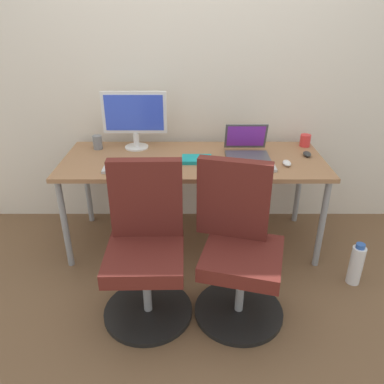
% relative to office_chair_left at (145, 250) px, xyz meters
% --- Properties ---
extents(ground_plane, '(5.28, 5.28, 0.00)m').
position_rel_office_chair_left_xyz_m(ground_plane, '(0.28, 0.73, -0.42)').
color(ground_plane, brown).
extents(back_wall, '(4.40, 0.04, 2.60)m').
position_rel_office_chair_left_xyz_m(back_wall, '(0.28, 1.18, 0.88)').
color(back_wall, silver).
rests_on(back_wall, ground).
extents(desk, '(1.88, 0.73, 0.71)m').
position_rel_office_chair_left_xyz_m(desk, '(0.28, 0.73, 0.23)').
color(desk, '#996B47').
rests_on(desk, ground).
extents(office_chair_left, '(0.54, 0.54, 0.94)m').
position_rel_office_chair_left_xyz_m(office_chair_left, '(0.00, 0.00, 0.00)').
color(office_chair_left, black).
rests_on(office_chair_left, ground).
extents(office_chair_right, '(0.54, 0.54, 0.94)m').
position_rel_office_chair_left_xyz_m(office_chair_right, '(0.54, -0.00, 0.00)').
color(office_chair_right, black).
rests_on(office_chair_right, ground).
extents(water_bottle_on_floor, '(0.09, 0.09, 0.31)m').
position_rel_office_chair_left_xyz_m(water_bottle_on_floor, '(1.36, 0.23, -0.28)').
color(water_bottle_on_floor, white).
rests_on(water_bottle_on_floor, ground).
extents(desktop_monitor, '(0.48, 0.18, 0.43)m').
position_rel_office_chair_left_xyz_m(desktop_monitor, '(-0.16, 0.96, 0.53)').
color(desktop_monitor, silver).
rests_on(desktop_monitor, desk).
extents(open_laptop, '(0.31, 0.30, 0.22)m').
position_rel_office_chair_left_xyz_m(open_laptop, '(0.67, 0.80, 0.34)').
color(open_laptop, '#4C4C51').
rests_on(open_laptop, desk).
extents(keyboard_by_monitor, '(0.34, 0.12, 0.02)m').
position_rel_office_chair_left_xyz_m(keyboard_by_monitor, '(-0.16, 0.51, 0.29)').
color(keyboard_by_monitor, '#B7B7B7').
rests_on(keyboard_by_monitor, desk).
extents(keyboard_by_laptop, '(0.34, 0.12, 0.02)m').
position_rel_office_chair_left_xyz_m(keyboard_by_laptop, '(0.66, 0.54, 0.29)').
color(keyboard_by_laptop, '#B7B7B7').
rests_on(keyboard_by_laptop, desk).
extents(mouse_by_monitor, '(0.06, 0.10, 0.03)m').
position_rel_office_chair_left_xyz_m(mouse_by_monitor, '(1.11, 0.78, 0.30)').
color(mouse_by_monitor, '#2D2D2D').
rests_on(mouse_by_monitor, desk).
extents(mouse_by_laptop, '(0.06, 0.10, 0.03)m').
position_rel_office_chair_left_xyz_m(mouse_by_laptop, '(0.92, 0.61, 0.30)').
color(mouse_by_laptop, silver).
rests_on(mouse_by_laptop, desk).
extents(coffee_mug, '(0.08, 0.08, 0.09)m').
position_rel_office_chair_left_xyz_m(coffee_mug, '(1.15, 1.00, 0.33)').
color(coffee_mug, red).
rests_on(coffee_mug, desk).
extents(pen_cup, '(0.07, 0.07, 0.10)m').
position_rel_office_chair_left_xyz_m(pen_cup, '(-0.45, 0.94, 0.33)').
color(pen_cup, slate).
rests_on(pen_cup, desk).
extents(notebook, '(0.21, 0.15, 0.03)m').
position_rel_office_chair_left_xyz_m(notebook, '(0.30, 0.68, 0.30)').
color(notebook, teal).
rests_on(notebook, desk).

